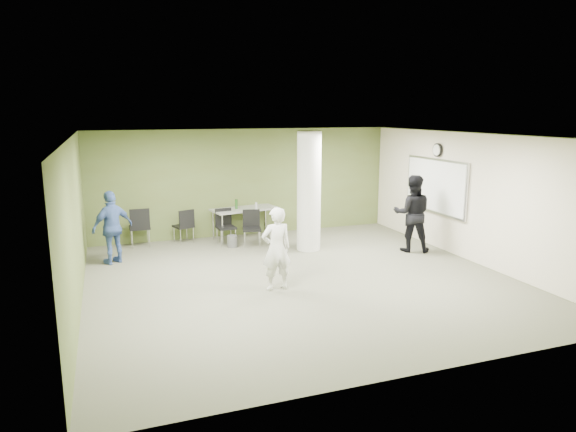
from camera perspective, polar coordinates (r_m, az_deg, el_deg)
name	(u,v)px	position (r m, az deg, el deg)	size (l,w,h in m)	color
floor	(299,279)	(10.19, 1.28, -7.00)	(8.00, 8.00, 0.00)	#505140
ceiling	(300,136)	(9.67, 1.36, 8.93)	(8.00, 8.00, 0.00)	white
wall_back	(245,182)	(13.59, -4.76, 3.73)	(8.00, 0.02, 2.80)	#555F2D
wall_left	(75,225)	(9.21, -22.58, -0.88)	(0.02, 8.00, 2.80)	#555F2D
wall_right_cream	(471,198)	(11.85, 19.68, 1.94)	(0.02, 8.00, 2.80)	beige
column	(309,191)	(12.03, 2.34, 2.74)	(0.56, 0.56, 2.80)	silver
whiteboard	(435,186)	(12.73, 16.04, 3.24)	(0.05, 2.30, 1.30)	silver
wall_clock	(437,150)	(12.64, 16.26, 7.06)	(0.06, 0.32, 0.32)	black
folding_table	(245,210)	(13.22, -4.83, 0.65)	(1.79, 1.04, 1.05)	gray
wastebasket	(232,241)	(12.54, -6.22, -2.81)	(0.25, 0.25, 0.29)	#4C4C4C
chair_back_left	(140,224)	(12.87, -16.15, -0.90)	(0.49, 0.49, 0.97)	black
chair_back_right	(185,224)	(13.01, -11.40, -0.84)	(0.54, 0.54, 0.86)	black
chair_table_left	(225,224)	(12.81, -7.02, -0.84)	(0.47, 0.47, 0.88)	black
chair_table_right	(252,225)	(12.58, -4.06, -1.02)	(0.52, 0.52, 0.88)	black
woman_white	(276,249)	(9.39, -1.31, -3.67)	(0.57, 0.37, 1.55)	silver
man_black	(412,213)	(12.31, 13.63, 0.28)	(0.88, 0.68, 1.80)	black
man_blue	(112,227)	(11.65, -18.92, -1.20)	(0.93, 0.39, 1.59)	#3B5693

